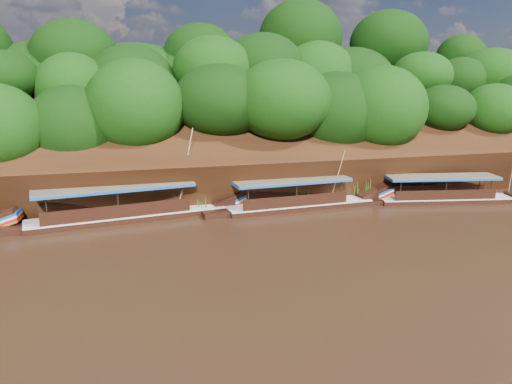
{
  "coord_description": "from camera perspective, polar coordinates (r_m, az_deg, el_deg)",
  "views": [
    {
      "loc": [
        -11.99,
        -27.01,
        9.96
      ],
      "look_at": [
        -2.39,
        7.0,
        1.88
      ],
      "focal_mm": 35.0,
      "sensor_mm": 36.0,
      "label": 1
    }
  ],
  "objects": [
    {
      "name": "boat_1",
      "position": [
        39.34,
        5.97,
        -1.04
      ],
      "size": [
        14.0,
        3.03,
        5.04
      ],
      "rotation": [
        0.0,
        0.0,
        0.06
      ],
      "color": "black",
      "rests_on": "ground"
    },
    {
      "name": "reeds",
      "position": [
        38.68,
        -2.65,
        -0.71
      ],
      "size": [
        48.97,
        2.55,
        2.19
      ],
      "color": "#336619",
      "rests_on": "ground"
    },
    {
      "name": "ground",
      "position": [
        31.19,
        7.78,
        -5.87
      ],
      "size": [
        160.0,
        160.0,
        0.0
      ],
      "primitive_type": "plane",
      "color": "black",
      "rests_on": "ground"
    },
    {
      "name": "riverbank",
      "position": [
        51.79,
        -2.21,
        3.91
      ],
      "size": [
        120.0,
        30.06,
        19.4
      ],
      "color": "black",
      "rests_on": "ground"
    },
    {
      "name": "boat_0",
      "position": [
        44.25,
        21.98,
        -0.41
      ],
      "size": [
        13.73,
        4.35,
        5.31
      ],
      "rotation": [
        0.0,
        0.0,
        -0.19
      ],
      "color": "black",
      "rests_on": "ground"
    },
    {
      "name": "boat_2",
      "position": [
        37.09,
        -13.03,
        -2.09
      ],
      "size": [
        16.7,
        4.53,
        6.89
      ],
      "rotation": [
        0.0,
        0.0,
        0.15
      ],
      "color": "black",
      "rests_on": "ground"
    }
  ]
}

